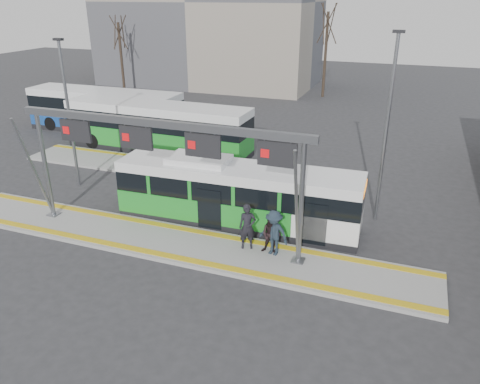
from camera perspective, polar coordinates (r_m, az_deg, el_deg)
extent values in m
plane|color=#2D2D30|center=(20.47, -8.35, -6.27)|extent=(120.00, 120.00, 0.00)
cube|color=gray|center=(20.43, -8.36, -6.08)|extent=(22.00, 3.00, 0.15)
cube|color=gray|center=(28.57, -7.86, 2.70)|extent=(20.00, 3.00, 0.15)
cube|color=gold|center=(21.28, -6.91, -4.48)|extent=(22.00, 0.35, 0.02)
cube|color=gold|center=(19.53, -9.98, -7.39)|extent=(22.00, 0.35, 0.02)
cube|color=gold|center=(29.50, -6.83, 3.59)|extent=(20.00, 0.35, 0.02)
cylinder|color=slate|center=(23.25, -22.65, 3.04)|extent=(0.20, 0.20, 5.05)
cube|color=slate|center=(24.15, -21.75, -2.52)|extent=(0.50, 0.50, 0.06)
cylinder|color=slate|center=(22.78, -23.80, 2.45)|extent=(0.12, 1.46, 4.90)
cylinder|color=slate|center=(17.72, 7.47, -1.38)|extent=(0.20, 0.20, 5.05)
cube|color=slate|center=(18.89, 7.07, -8.27)|extent=(0.50, 0.50, 0.06)
cylinder|color=slate|center=(17.10, 6.91, -2.29)|extent=(0.12, 1.46, 4.90)
cube|color=slate|center=(18.99, -10.17, 8.24)|extent=(13.00, 0.25, 0.30)
cube|color=black|center=(21.43, -19.40, 7.06)|extent=(1.50, 0.12, 0.95)
cube|color=red|center=(21.66, -20.45, 7.08)|extent=(0.32, 0.02, 0.32)
cube|color=black|center=(19.69, -12.56, 6.47)|extent=(1.50, 0.12, 0.95)
cube|color=red|center=(19.88, -13.77, 6.51)|extent=(0.32, 0.02, 0.32)
cube|color=black|center=(18.28, -4.56, 5.66)|extent=(1.50, 0.12, 0.95)
cube|color=red|center=(18.41, -5.93, 5.74)|extent=(0.32, 0.02, 0.32)
cube|color=black|center=(17.28, 4.55, 4.61)|extent=(1.50, 0.12, 0.95)
cube|color=red|center=(17.33, 3.05, 4.72)|extent=(0.32, 0.02, 0.32)
cube|color=gray|center=(56.35, -3.81, 22.19)|extent=(24.00, 12.00, 18.00)
cube|color=black|center=(21.96, -0.29, -3.36)|extent=(11.27, 2.80, 0.33)
cube|color=#1D8826|center=(21.65, -0.29, -1.71)|extent=(11.27, 2.80, 1.07)
cube|color=black|center=(21.25, -0.30, 0.74)|extent=(11.27, 2.73, 0.93)
cube|color=white|center=(20.99, -0.30, 2.51)|extent=(11.27, 2.80, 0.47)
cube|color=orange|center=(20.08, 14.98, 0.40)|extent=(0.11, 1.67, 0.26)
cube|color=white|center=(21.50, -5.03, 3.98)|extent=(2.86, 1.77, 0.28)
cylinder|color=black|center=(22.43, -10.69, -2.34)|extent=(0.94, 0.32, 0.93)
cylinder|color=black|center=(24.09, -8.36, -0.32)|extent=(0.94, 0.32, 0.93)
cylinder|color=black|center=(20.20, 7.86, -5.16)|extent=(0.94, 0.32, 0.93)
cylinder|color=black|center=(22.03, 8.90, -2.70)|extent=(0.94, 0.32, 0.93)
cube|color=black|center=(32.51, -9.84, 5.34)|extent=(12.87, 2.94, 0.37)
cube|color=#1D8826|center=(32.28, -9.94, 6.69)|extent=(12.87, 2.94, 1.23)
cube|color=black|center=(31.97, -10.08, 8.66)|extent=(12.87, 2.86, 1.07)
cube|color=white|center=(31.79, -10.18, 10.06)|extent=(12.87, 2.94, 0.53)
cylinder|color=black|center=(33.97, -17.49, 5.99)|extent=(1.07, 0.34, 1.07)
cylinder|color=black|center=(35.81, -15.12, 7.12)|extent=(1.07, 0.34, 1.07)
cylinder|color=black|center=(29.61, -4.65, 4.53)|extent=(1.07, 0.34, 1.07)
cylinder|color=black|center=(31.70, -2.74, 5.85)|extent=(1.07, 0.34, 1.07)
cube|color=black|center=(38.07, -15.89, 7.42)|extent=(12.19, 2.87, 0.37)
cube|color=navy|center=(37.88, -16.02, 8.58)|extent=(12.19, 2.87, 1.22)
cube|color=black|center=(37.62, -16.21, 10.25)|extent=(12.19, 2.79, 1.06)
cube|color=white|center=(37.46, -16.35, 11.42)|extent=(12.19, 2.87, 0.53)
cylinder|color=black|center=(39.68, -22.02, 7.75)|extent=(1.06, 0.33, 1.06)
cylinder|color=black|center=(41.44, -19.89, 8.67)|extent=(1.06, 0.33, 1.06)
cylinder|color=black|center=(35.05, -12.12, 7.06)|extent=(1.06, 0.33, 1.06)
cylinder|color=black|center=(37.03, -10.21, 8.07)|extent=(1.06, 0.33, 1.06)
imported|color=black|center=(19.21, 0.91, -4.26)|extent=(0.83, 0.70, 1.95)
imported|color=black|center=(18.96, 3.83, -5.19)|extent=(0.84, 0.66, 1.67)
imported|color=#1D2A35|center=(18.83, 4.14, -4.99)|extent=(1.36, 0.95, 1.92)
cylinder|color=#382B21|center=(50.33, 6.56, 15.50)|extent=(0.28, 0.28, 6.67)
cylinder|color=#382B21|center=(49.34, 10.37, 16.05)|extent=(0.28, 0.28, 8.23)
cylinder|color=#382B21|center=(52.08, -14.25, 15.49)|extent=(0.28, 0.28, 7.14)
cylinder|color=slate|center=(26.65, -20.07, 8.64)|extent=(0.16, 0.16, 7.82)
cube|color=black|center=(26.03, -21.29, 16.96)|extent=(0.50, 0.25, 0.12)
cylinder|color=slate|center=(21.80, 17.37, 6.91)|extent=(0.16, 0.16, 8.51)
cube|color=black|center=(21.09, 18.81, 18.05)|extent=(0.50, 0.25, 0.12)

